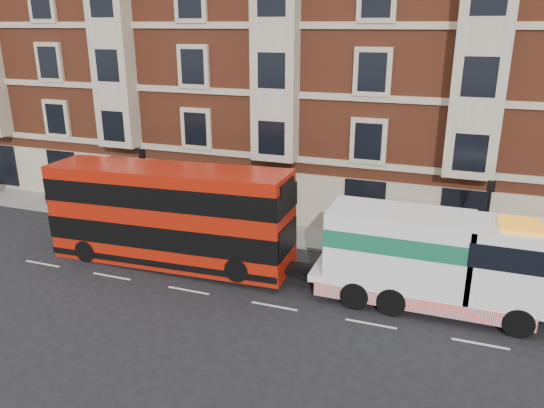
% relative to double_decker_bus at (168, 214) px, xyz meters
% --- Properties ---
extents(ground, '(120.00, 120.00, 0.00)m').
position_rel_double_decker_bus_xyz_m(ground, '(2.12, -2.22, -2.55)').
color(ground, black).
rests_on(ground, ground).
extents(sidewalk, '(90.00, 3.00, 0.15)m').
position_rel_double_decker_bus_xyz_m(sidewalk, '(2.12, 5.28, -2.48)').
color(sidewalk, slate).
rests_on(sidewalk, ground).
extents(victorian_terrace, '(45.00, 12.00, 20.40)m').
position_rel_double_decker_bus_xyz_m(victorian_terrace, '(2.62, 12.78, 7.52)').
color(victorian_terrace, brown).
rests_on(victorian_terrace, ground).
extents(lamp_post_west, '(0.35, 0.15, 4.35)m').
position_rel_double_decker_bus_xyz_m(lamp_post_west, '(-3.88, 3.98, 0.13)').
color(lamp_post_west, black).
rests_on(lamp_post_west, sidewalk).
extents(lamp_post_east, '(0.35, 0.15, 4.35)m').
position_rel_double_decker_bus_xyz_m(lamp_post_east, '(14.12, 3.98, 0.13)').
color(lamp_post_east, black).
rests_on(lamp_post_east, sidewalk).
extents(double_decker_bus, '(11.89, 2.73, 4.81)m').
position_rel_double_decker_bus_xyz_m(double_decker_bus, '(0.00, 0.00, 0.00)').
color(double_decker_bus, '#AD1909').
rests_on(double_decker_bus, ground).
extents(tow_truck, '(9.52, 2.81, 3.97)m').
position_rel_double_decker_bus_xyz_m(tow_truck, '(12.06, -0.00, -0.45)').
color(tow_truck, white).
rests_on(tow_truck, ground).
extents(pedestrian, '(0.59, 0.39, 1.58)m').
position_rel_double_decker_bus_xyz_m(pedestrian, '(-10.84, 3.93, -1.61)').
color(pedestrian, '#1A2434').
rests_on(pedestrian, sidewalk).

